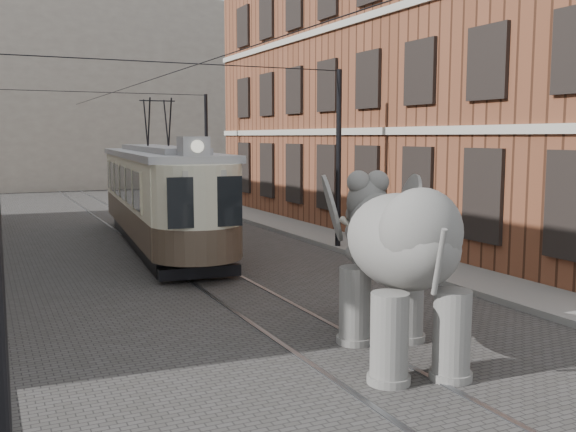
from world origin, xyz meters
TOP-DOWN VIEW (x-y plane):
  - ground at (0.00, 0.00)m, footprint 120.00×120.00m
  - tram_rails at (0.00, 0.00)m, footprint 1.54×80.00m
  - sidewalk_right at (6.00, 0.00)m, footprint 2.00×60.00m
  - brick_building at (11.00, 9.00)m, footprint 8.00×26.00m
  - distant_block at (0.00, 40.00)m, footprint 28.00×10.00m
  - catenary at (-0.20, 5.00)m, footprint 11.00×30.20m
  - tram at (0.04, 9.56)m, footprint 3.71×12.99m
  - elephant at (0.77, -3.94)m, footprint 4.18×5.79m

SIDE VIEW (x-z plane):
  - ground at x=0.00m, z-range 0.00..0.00m
  - tram_rails at x=0.00m, z-range 0.00..0.02m
  - sidewalk_right at x=6.00m, z-range 0.00..0.15m
  - elephant at x=0.77m, z-range 0.00..3.18m
  - tram at x=0.04m, z-range 0.00..5.09m
  - catenary at x=-0.20m, z-range 0.00..6.00m
  - brick_building at x=11.00m, z-range 0.00..12.00m
  - distant_block at x=0.00m, z-range 0.00..14.00m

